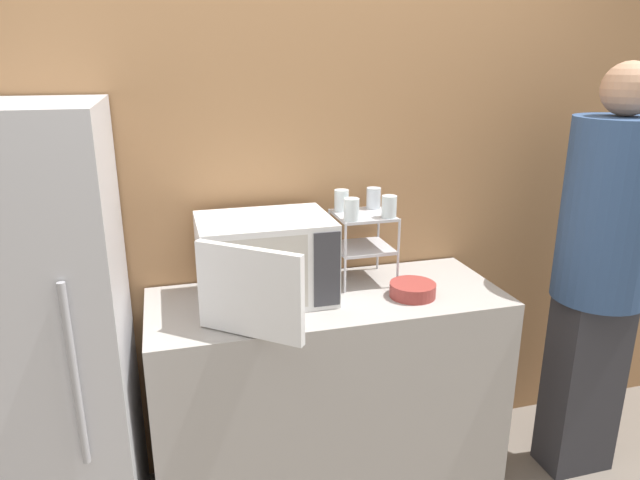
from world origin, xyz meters
The scene contains 11 objects.
wall_back centered at (0.00, 0.61, 1.30)m, with size 8.00×0.06×2.60m.
counter centered at (0.00, 0.29, 0.46)m, with size 1.43×0.57×0.93m.
microwave centered at (-0.25, 0.32, 1.09)m, with size 0.53×0.65×0.33m.
dish_rack centered at (0.19, 0.42, 1.14)m, with size 0.24×0.24×0.30m.
glass_front_left centered at (0.11, 0.34, 1.27)m, with size 0.06×0.06×0.09m.
glass_back_right centered at (0.26, 0.49, 1.27)m, with size 0.06×0.06×0.09m.
glass_front_right centered at (0.27, 0.34, 1.27)m, with size 0.06×0.06×0.09m.
glass_back_left centered at (0.12, 0.49, 1.27)m, with size 0.06×0.06×0.09m.
bowl centered at (0.33, 0.20, 0.96)m, with size 0.19×0.19×0.06m.
person centered at (1.17, 0.13, 1.03)m, with size 0.38×0.38×1.84m.
refrigerator centered at (-1.10, 0.23, 0.86)m, with size 0.64×0.71×1.72m.
Camera 1 is at (-0.60, -1.75, 1.84)m, focal length 32.00 mm.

